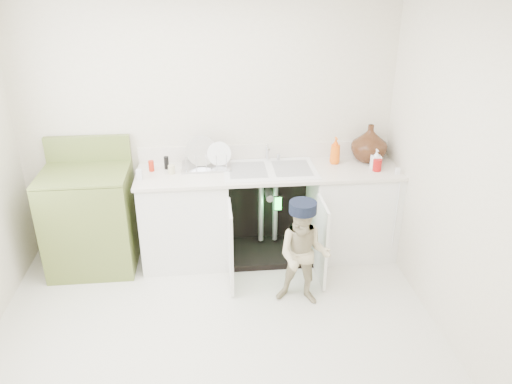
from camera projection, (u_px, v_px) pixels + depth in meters
ground at (217, 340)px, 3.83m from camera, size 3.50×3.50×0.00m
room_shell at (211, 193)px, 3.31m from camera, size 6.00×5.50×1.26m
counter_run at (273, 210)px, 4.78m from camera, size 2.44×1.02×1.26m
avocado_stove at (91, 218)px, 4.59m from camera, size 0.77×0.65×1.19m
repair_worker at (304, 254)px, 4.08m from camera, size 0.52×0.68×0.93m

